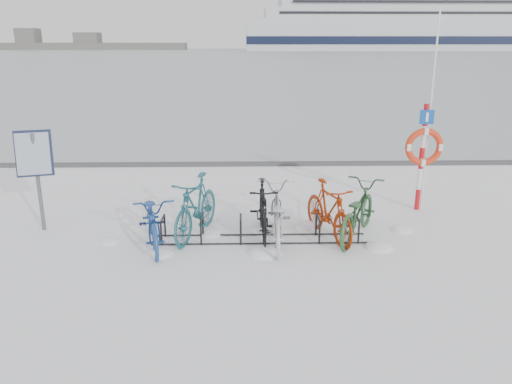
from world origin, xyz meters
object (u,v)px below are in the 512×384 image
(info_board, at_px, (35,160))
(lifebuoy_station, at_px, (424,147))
(bike_rack, at_px, (260,231))
(cruise_ferry, at_px, (418,18))

(info_board, relative_size, lifebuoy_station, 0.47)
(bike_rack, relative_size, info_board, 2.02)
(info_board, xyz_separation_m, cruise_ferry, (82.49, 226.38, 12.60))
(lifebuoy_station, bearing_deg, info_board, -172.43)
(info_board, bearing_deg, cruise_ferry, 54.37)
(cruise_ferry, bearing_deg, info_board, -110.02)
(info_board, distance_m, cruise_ferry, 241.27)
(bike_rack, xyz_separation_m, cruise_ferry, (78.24, 226.99, 13.84))
(cruise_ferry, bearing_deg, lifebuoy_station, -108.34)
(info_board, xyz_separation_m, lifebuoy_station, (7.79, 1.04, -0.01))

